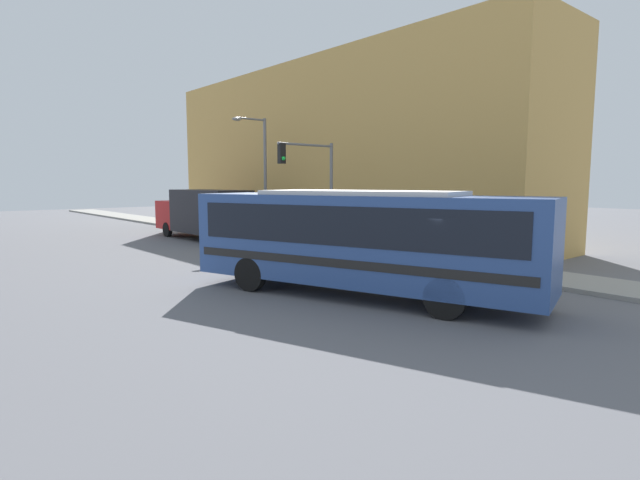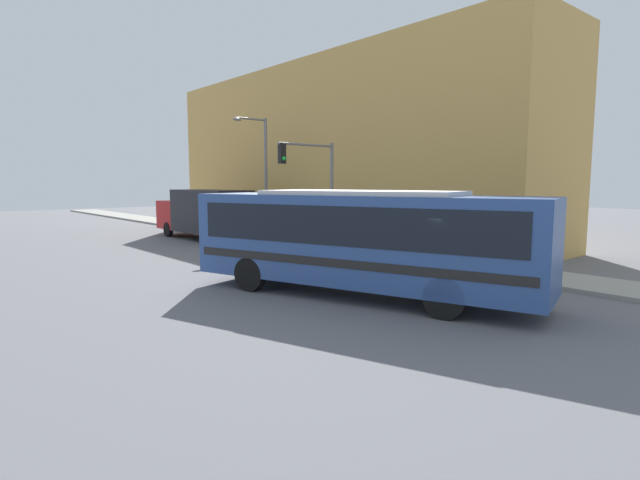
# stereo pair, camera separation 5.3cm
# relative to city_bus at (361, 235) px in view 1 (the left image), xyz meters

# --- Properties ---
(ground_plane) EXTENTS (120.00, 120.00, 0.00)m
(ground_plane) POSITION_rel_city_bus_xyz_m (0.80, -1.84, -1.83)
(ground_plane) COLOR slate
(sidewalk) EXTENTS (2.72, 70.00, 0.15)m
(sidewalk) POSITION_rel_city_bus_xyz_m (6.66, 18.16, -1.75)
(sidewalk) COLOR gray
(sidewalk) RESTS_ON ground_plane
(building_facade) EXTENTS (6.00, 28.38, 10.49)m
(building_facade) POSITION_rel_city_bus_xyz_m (11.02, 13.35, 3.41)
(building_facade) COLOR tan
(building_facade) RESTS_ON ground_plane
(city_bus) EXTENTS (5.61, 10.82, 3.14)m
(city_bus) POSITION_rel_city_bus_xyz_m (0.00, 0.00, 0.00)
(city_bus) COLOR #2D4C8C
(city_bus) RESTS_ON ground_plane
(delivery_truck) EXTENTS (2.25, 8.26, 2.94)m
(delivery_truck) POSITION_rel_city_bus_xyz_m (3.50, 16.52, -0.22)
(delivery_truck) COLOR black
(delivery_truck) RESTS_ON ground_plane
(fire_hydrant) EXTENTS (0.25, 0.34, 0.74)m
(fire_hydrant) POSITION_rel_city_bus_xyz_m (5.90, 1.54, -1.31)
(fire_hydrant) COLOR gold
(fire_hydrant) RESTS_ON sidewalk
(traffic_light_pole) EXTENTS (3.28, 0.35, 5.11)m
(traffic_light_pole) POSITION_rel_city_bus_xyz_m (4.91, 8.03, 1.84)
(traffic_light_pole) COLOR slate
(traffic_light_pole) RESTS_ON sidewalk
(parking_meter) EXTENTS (0.14, 0.14, 1.33)m
(parking_meter) POSITION_rel_city_bus_xyz_m (5.90, 8.33, -0.78)
(parking_meter) COLOR slate
(parking_meter) RESTS_ON sidewalk
(street_lamp) EXTENTS (2.22, 0.28, 6.85)m
(street_lamp) POSITION_rel_city_bus_xyz_m (5.87, 13.85, 2.37)
(street_lamp) COLOR slate
(street_lamp) RESTS_ON sidewalk
(pedestrian_near_corner) EXTENTS (0.34, 0.34, 1.67)m
(pedestrian_near_corner) POSITION_rel_city_bus_xyz_m (6.90, 12.84, -0.83)
(pedestrian_near_corner) COLOR #23283D
(pedestrian_near_corner) RESTS_ON sidewalk
(pedestrian_mid_block) EXTENTS (0.34, 0.34, 1.68)m
(pedestrian_mid_block) POSITION_rel_city_bus_xyz_m (7.27, 6.07, -0.83)
(pedestrian_mid_block) COLOR #23283D
(pedestrian_mid_block) RESTS_ON sidewalk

